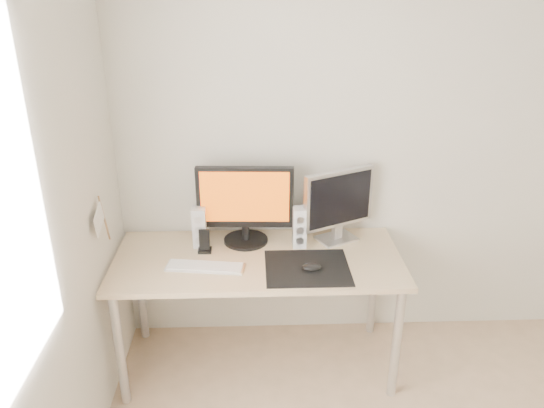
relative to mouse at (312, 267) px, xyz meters
name	(u,v)px	position (x,y,z in m)	size (l,w,h in m)	color
wall_back	(414,146)	(0.65, 0.53, 0.50)	(3.50, 3.50, 0.00)	silver
mousepad	(307,268)	(-0.02, 0.03, -0.02)	(0.45, 0.40, 0.00)	black
mouse	(312,267)	(0.00, 0.00, 0.00)	(0.10, 0.06, 0.04)	black
desk	(258,270)	(-0.28, 0.16, -0.10)	(1.60, 0.70, 0.73)	#D1B587
main_monitor	(245,202)	(-0.35, 0.34, 0.23)	(0.55, 0.27, 0.47)	black
second_monitor	(338,202)	(0.19, 0.35, 0.22)	(0.42, 0.24, 0.43)	silver
speaker_left	(199,227)	(-0.61, 0.31, 0.10)	(0.08, 0.09, 0.24)	silver
speaker_right	(299,227)	(-0.04, 0.28, 0.10)	(0.08, 0.09, 0.24)	silver
keyboard	(205,267)	(-0.57, 0.05, -0.01)	(0.43, 0.18, 0.02)	silver
phone_dock	(205,245)	(-0.58, 0.23, 0.02)	(0.08, 0.07, 0.14)	black
pennant	(101,219)	(-1.07, 0.01, 0.30)	(0.01, 0.23, 0.29)	#A57F54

